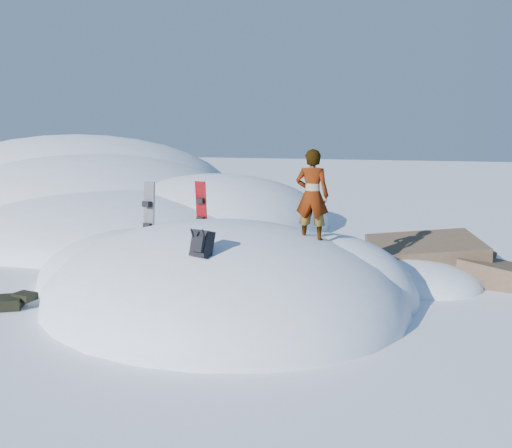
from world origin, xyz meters
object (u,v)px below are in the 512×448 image
(backpack, at_px, (202,244))
(snowboard_dark, at_px, (149,217))
(snowboard_red, at_px, (201,212))
(person, at_px, (312,195))

(backpack, bearing_deg, snowboard_dark, 152.45)
(snowboard_red, relative_size, backpack, 2.65)
(snowboard_dark, relative_size, backpack, 2.97)
(snowboard_red, distance_m, person, 2.65)
(snowboard_dark, xyz_separation_m, person, (3.37, -0.00, 0.58))
(snowboard_red, relative_size, snowboard_dark, 0.89)
(backpack, relative_size, person, 0.30)
(person, bearing_deg, backpack, 53.03)
(backpack, bearing_deg, person, 67.33)
(snowboard_red, height_order, backpack, snowboard_red)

